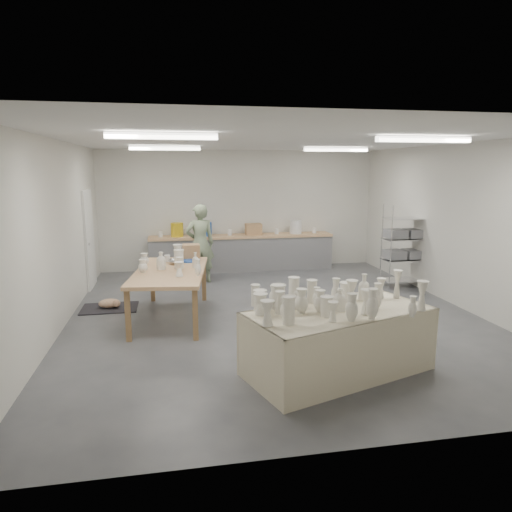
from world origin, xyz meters
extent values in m
plane|color=#424449|center=(0.00, 0.00, 0.00)|extent=(8.00, 8.00, 0.00)
cube|color=white|center=(0.00, 0.00, 2.99)|extent=(7.00, 8.00, 0.02)
cube|color=silver|center=(0.00, 4.00, 1.50)|extent=(7.00, 0.02, 3.00)
cube|color=silver|center=(0.00, -4.00, 1.50)|extent=(7.00, 0.02, 3.00)
cube|color=silver|center=(-3.50, 0.00, 1.50)|extent=(0.02, 8.00, 3.00)
cube|color=silver|center=(3.50, 0.00, 1.50)|extent=(0.02, 8.00, 3.00)
cube|color=white|center=(-3.47, 2.60, 1.05)|extent=(0.05, 0.90, 2.10)
cube|color=white|center=(-1.80, -1.50, 2.94)|extent=(1.40, 0.12, 0.08)
cube|color=white|center=(1.80, -1.50, 2.94)|extent=(1.40, 0.12, 0.08)
cube|color=white|center=(-1.80, 2.00, 2.94)|extent=(1.40, 0.12, 0.08)
cube|color=white|center=(1.80, 2.00, 2.94)|extent=(1.40, 0.12, 0.08)
cube|color=tan|center=(0.00, 3.68, 0.87)|extent=(4.60, 0.60, 0.06)
cube|color=slate|center=(0.00, 3.68, 0.42)|extent=(4.60, 0.55, 0.84)
cylinder|color=gold|center=(-1.60, 3.68, 1.07)|extent=(0.30, 0.30, 0.34)
cylinder|color=#214FB4|center=(-0.90, 3.68, 1.07)|extent=(0.30, 0.30, 0.34)
cylinder|color=white|center=(1.40, 3.68, 1.07)|extent=(0.30, 0.30, 0.34)
cube|color=#A3764E|center=(0.30, 3.68, 1.04)|extent=(0.40, 0.30, 0.28)
cylinder|color=white|center=(-2.00, 3.68, 0.97)|extent=(0.10, 0.10, 0.14)
cylinder|color=white|center=(-0.30, 3.68, 0.97)|extent=(0.10, 0.10, 0.14)
cylinder|color=white|center=(0.90, 3.68, 0.97)|extent=(0.10, 0.10, 0.14)
cylinder|color=white|center=(1.90, 3.68, 0.97)|extent=(0.10, 0.10, 0.14)
cylinder|color=silver|center=(2.78, 1.18, 0.90)|extent=(0.02, 0.02, 1.80)
cylinder|color=silver|center=(3.62, 1.18, 0.90)|extent=(0.02, 0.02, 1.80)
cylinder|color=silver|center=(2.78, 1.62, 0.90)|extent=(0.02, 0.02, 1.80)
cylinder|color=silver|center=(3.62, 1.62, 0.90)|extent=(0.02, 0.02, 1.80)
cube|color=silver|center=(3.20, 1.40, 0.15)|extent=(0.88, 0.48, 0.02)
cube|color=silver|center=(3.20, 1.40, 0.60)|extent=(0.88, 0.48, 0.02)
cube|color=silver|center=(3.20, 1.40, 1.05)|extent=(0.88, 0.48, 0.02)
cube|color=silver|center=(3.20, 1.40, 1.50)|extent=(0.88, 0.48, 0.02)
cube|color=slate|center=(2.98, 1.40, 0.72)|extent=(0.38, 0.42, 0.18)
cube|color=slate|center=(3.42, 1.40, 0.72)|extent=(0.38, 0.42, 0.18)
cube|color=slate|center=(2.98, 1.40, 1.17)|extent=(0.38, 0.42, 0.18)
cube|color=slate|center=(3.42, 1.40, 1.17)|extent=(0.38, 0.42, 0.18)
cube|color=olive|center=(0.29, -2.41, 0.36)|extent=(2.24, 1.54, 0.71)
cube|color=beige|center=(0.29, -2.41, 0.80)|extent=(2.54, 1.77, 0.03)
cube|color=beige|center=(0.29, -2.94, 0.41)|extent=(2.20, 0.76, 0.81)
cube|color=beige|center=(0.29, -1.89, 0.41)|extent=(2.20, 0.76, 0.81)
cube|color=tan|center=(-1.77, 0.13, 0.82)|extent=(1.42, 2.39, 0.06)
cube|color=olive|center=(-2.27, -0.93, 0.39)|extent=(0.08, 0.08, 0.79)
cube|color=olive|center=(-1.28, -0.93, 0.39)|extent=(0.08, 0.08, 0.79)
cube|color=olive|center=(-2.27, 1.19, 0.39)|extent=(0.08, 0.08, 0.79)
cube|color=olive|center=(-1.28, 1.19, 0.39)|extent=(0.08, 0.08, 0.79)
ellipsoid|color=silver|center=(-1.67, 0.65, 0.90)|extent=(0.26, 0.26, 0.12)
cylinder|color=#214FB4|center=(-1.44, 0.79, 0.86)|extent=(0.26, 0.26, 0.03)
cylinder|color=white|center=(-1.82, 0.88, 0.91)|extent=(0.11, 0.11, 0.12)
cube|color=#A3764E|center=(-1.38, 1.04, 0.99)|extent=(0.32, 0.26, 0.28)
cube|color=black|center=(-2.90, 0.89, 0.01)|extent=(1.00, 0.70, 0.02)
ellipsoid|color=white|center=(-2.90, 0.89, 0.10)|extent=(0.39, 0.28, 0.16)
sphere|color=white|center=(-2.77, 0.80, 0.12)|extent=(0.14, 0.14, 0.14)
imported|color=gray|center=(-1.11, 2.59, 0.89)|extent=(0.69, 0.50, 1.78)
cylinder|color=#B81A2F|center=(-1.11, 2.86, 0.27)|extent=(0.36, 0.36, 0.04)
cylinder|color=silver|center=(-0.99, 2.89, 0.13)|extent=(0.02, 0.02, 0.26)
cylinder|color=silver|center=(-1.20, 2.96, 0.13)|extent=(0.02, 0.02, 0.26)
cylinder|color=silver|center=(-1.15, 2.75, 0.13)|extent=(0.02, 0.02, 0.26)
camera|label=1|loc=(-1.71, -7.55, 2.53)|focal=32.00mm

